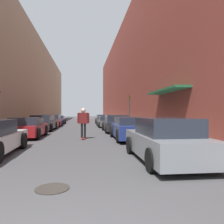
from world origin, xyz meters
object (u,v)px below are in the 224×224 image
parked_car_right_2 (116,124)px  parked_car_right_4 (103,120)px  parked_car_left_1 (27,128)px  parked_car_left_3 (52,121)px  manhole_cover (52,189)px  parked_car_right_0 (165,140)px  skateboarder (83,120)px  traffic_light (130,107)px  parked_car_right_1 (130,128)px  parked_car_left_2 (43,123)px  parked_car_left_4 (58,120)px  parked_car_right_3 (107,122)px

parked_car_right_2 → parked_car_right_4: 11.45m
parked_car_left_1 → parked_car_left_3: parked_car_left_3 is taller
manhole_cover → parked_car_left_3: bearing=98.2°
parked_car_left_1 → parked_car_right_0: 9.68m
skateboarder → manhole_cover: 8.52m
traffic_light → parked_car_right_4: bearing=106.1°
parked_car_left_3 → traffic_light: bearing=-20.8°
parked_car_left_1 → parked_car_left_3: bearing=90.1°
parked_car_left_1 → parked_car_left_3: 10.65m
parked_car_right_1 → parked_car_left_1: bearing=163.4°
parked_car_right_2 → skateboarder: skateboarder is taller
parked_car_left_2 → manhole_cover: parked_car_left_2 is taller
parked_car_right_2 → skateboarder: 5.33m
parked_car_right_1 → parked_car_left_4: bearing=108.8°
parked_car_left_2 → parked_car_left_3: parked_car_left_2 is taller
parked_car_left_3 → skateboarder: 12.40m
parked_car_left_2 → parked_car_right_4: parked_car_left_2 is taller
manhole_cover → parked_car_left_2: bearing=100.9°
parked_car_left_2 → parked_car_right_1: parked_car_left_2 is taller
parked_car_right_0 → parked_car_right_3: size_ratio=0.92×
parked_car_left_4 → parked_car_right_0: size_ratio=0.99×
parked_car_left_1 → parked_car_right_1: (6.19, -1.85, 0.03)m
parked_car_left_4 → traffic_light: (8.13, -8.73, 1.57)m
parked_car_right_3 → skateboarder: skateboarder is taller
parked_car_left_2 → parked_car_left_4: 10.75m
parked_car_right_0 → traffic_light: traffic_light is taller
parked_car_left_2 → parked_car_right_4: (6.07, 9.30, -0.03)m
parked_car_right_1 → traffic_light: (1.96, 9.40, 1.49)m
parked_car_right_3 → parked_car_right_4: (0.02, 5.45, 0.05)m
parked_car_left_4 → parked_car_right_2: (6.11, -12.89, 0.09)m
parked_car_right_1 → parked_car_right_4: 16.68m
parked_car_right_1 → traffic_light: bearing=78.2°
parked_car_right_3 → manhole_cover: size_ratio=6.74×
parked_car_left_4 → traffic_light: size_ratio=1.32×
parked_car_left_2 → traffic_light: size_ratio=1.47×
parked_car_left_4 → traffic_light: bearing=-47.0°
skateboarder → traffic_light: 9.99m
parked_car_right_0 → traffic_light: 15.22m
parked_car_right_2 → traffic_light: (2.02, 4.16, 1.48)m
parked_car_left_2 → skateboarder: skateboarder is taller
parked_car_left_3 → skateboarder: bearing=-73.5°
parked_car_left_3 → parked_car_left_2: bearing=-90.0°
parked_car_right_2 → manhole_cover: size_ratio=6.64×
skateboarder → parked_car_left_3: bearing=106.5°
parked_car_right_3 → skateboarder: (-2.52, -10.62, 0.56)m
parked_car_right_0 → manhole_cover: 3.98m
parked_car_left_1 → skateboarder: bearing=-19.4°
manhole_cover → traffic_light: bearing=73.0°
parked_car_right_2 → parked_car_right_0: bearing=-89.8°
parked_car_left_4 → parked_car_right_1: 19.15m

